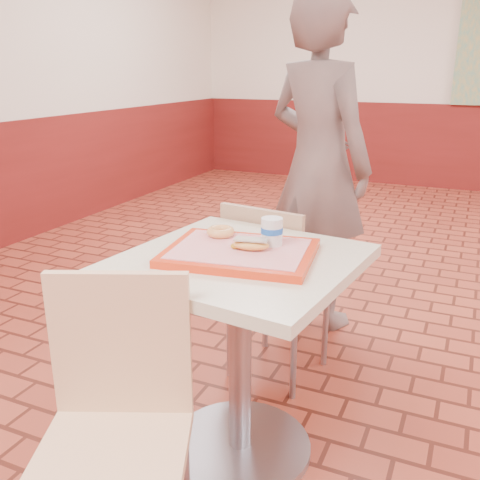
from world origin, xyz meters
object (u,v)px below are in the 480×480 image
at_px(main_table, 240,325).
at_px(ring_donut, 221,232).
at_px(paper_cup, 272,231).
at_px(chair_main_front, 116,416).
at_px(serving_tray, 240,252).
at_px(long_john_donut, 250,245).
at_px(chair_main_back, 272,285).
at_px(customer, 318,165).

bearing_deg(main_table, ring_donut, 141.00).
xyz_separation_m(main_table, paper_cup, (0.08, 0.08, 0.34)).
relative_size(main_table, chair_main_front, 0.91).
xyz_separation_m(main_table, ring_donut, (-0.12, 0.10, 0.31)).
distance_m(ring_donut, paper_cup, 0.21).
distance_m(serving_tray, long_john_donut, 0.05).
bearing_deg(paper_cup, chair_main_front, -108.33).
relative_size(chair_main_back, ring_donut, 8.37).
height_order(main_table, chair_main_back, chair_main_back).
xyz_separation_m(main_table, long_john_donut, (0.04, -0.00, 0.31)).
relative_size(serving_tray, paper_cup, 5.19).
bearing_deg(main_table, paper_cup, 43.47).
distance_m(main_table, paper_cup, 0.36).
distance_m(customer, long_john_donut, 1.27).
relative_size(customer, paper_cup, 18.96).
distance_m(ring_donut, long_john_donut, 0.19).
relative_size(serving_tray, long_john_donut, 3.61).
xyz_separation_m(chair_main_back, customer, (-0.01, 0.73, 0.43)).
xyz_separation_m(customer, ring_donut, (-0.03, -1.16, -0.06)).
distance_m(main_table, customer, 1.31).
bearing_deg(paper_cup, serving_tray, -136.53).
height_order(chair_main_front, serving_tray, chair_main_front).
bearing_deg(customer, paper_cup, 122.12).
height_order(chair_main_back, serving_tray, chair_main_back).
height_order(chair_main_back, paper_cup, paper_cup).
xyz_separation_m(chair_main_front, long_john_donut, (0.17, 0.56, 0.36)).
relative_size(chair_main_back, long_john_donut, 6.22).
height_order(serving_tray, ring_donut, ring_donut).
relative_size(main_table, serving_tray, 1.61).
height_order(chair_main_front, customer, customer).
distance_m(chair_main_front, chair_main_back, 1.10).
relative_size(main_table, long_john_donut, 5.80).
xyz_separation_m(chair_main_front, paper_cup, (0.21, 0.64, 0.39)).
height_order(customer, ring_donut, customer).
relative_size(main_table, customer, 0.44).
distance_m(chair_main_front, ring_donut, 0.75).
bearing_deg(long_john_donut, ring_donut, 147.88).
height_order(serving_tray, paper_cup, paper_cup).
bearing_deg(serving_tray, chair_main_front, -102.85).
relative_size(chair_main_front, chair_main_back, 1.03).
xyz_separation_m(ring_donut, long_john_donut, (0.16, -0.10, 0.00)).
relative_size(main_table, paper_cup, 8.35).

